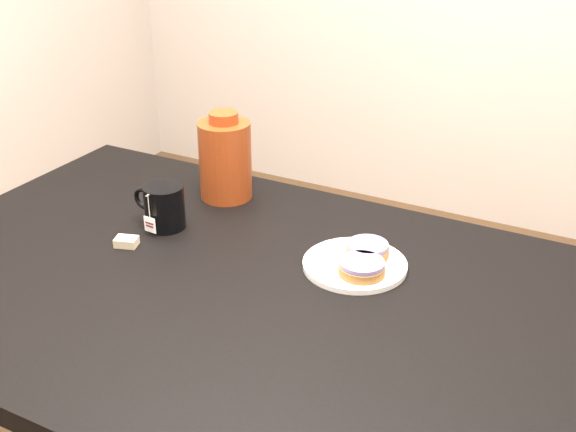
{
  "coord_description": "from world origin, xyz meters",
  "views": [
    {
      "loc": [
        0.62,
        -0.97,
        1.46
      ],
      "look_at": [
        0.01,
        0.19,
        0.81
      ],
      "focal_mm": 45.0,
      "sensor_mm": 36.0,
      "label": 1
    }
  ],
  "objects_px": {
    "bagel_package": "(225,159)",
    "plate": "(355,264)",
    "mug": "(164,206)",
    "teabag_pouch": "(126,242)",
    "bagel_back": "(368,250)",
    "table": "(239,320)",
    "bagel_front": "(362,267)"
  },
  "relations": [
    {
      "from": "table",
      "to": "plate",
      "type": "height_order",
      "value": "plate"
    },
    {
      "from": "mug",
      "to": "teabag_pouch",
      "type": "distance_m",
      "value": 0.11
    },
    {
      "from": "table",
      "to": "mug",
      "type": "xyz_separation_m",
      "value": [
        -0.26,
        0.13,
        0.13
      ]
    },
    {
      "from": "mug",
      "to": "bagel_package",
      "type": "distance_m",
      "value": 0.2
    },
    {
      "from": "plate",
      "to": "bagel_back",
      "type": "relative_size",
      "value": 1.71
    },
    {
      "from": "bagel_back",
      "to": "table",
      "type": "bearing_deg",
      "value": -133.05
    },
    {
      "from": "plate",
      "to": "bagel_front",
      "type": "xyz_separation_m",
      "value": [
        0.03,
        -0.03,
        0.02
      ]
    },
    {
      "from": "mug",
      "to": "bagel_package",
      "type": "relative_size",
      "value": 0.64
    },
    {
      "from": "bagel_package",
      "to": "bagel_back",
      "type": "bearing_deg",
      "value": -17.11
    },
    {
      "from": "plate",
      "to": "teabag_pouch",
      "type": "distance_m",
      "value": 0.47
    },
    {
      "from": "mug",
      "to": "table",
      "type": "bearing_deg",
      "value": -21.46
    },
    {
      "from": "mug",
      "to": "bagel_front",
      "type": "bearing_deg",
      "value": 4.44
    },
    {
      "from": "table",
      "to": "plate",
      "type": "bearing_deg",
      "value": 42.81
    },
    {
      "from": "teabag_pouch",
      "to": "bagel_package",
      "type": "distance_m",
      "value": 0.32
    },
    {
      "from": "bagel_front",
      "to": "bagel_package",
      "type": "bearing_deg",
      "value": 155.35
    },
    {
      "from": "plate",
      "to": "bagel_package",
      "type": "distance_m",
      "value": 0.44
    },
    {
      "from": "bagel_package",
      "to": "plate",
      "type": "bearing_deg",
      "value": -22.19
    },
    {
      "from": "plate",
      "to": "teabag_pouch",
      "type": "relative_size",
      "value": 4.5
    },
    {
      "from": "bagel_back",
      "to": "teabag_pouch",
      "type": "xyz_separation_m",
      "value": [
        -0.46,
        -0.18,
        -0.02
      ]
    },
    {
      "from": "table",
      "to": "mug",
      "type": "height_order",
      "value": "mug"
    },
    {
      "from": "bagel_front",
      "to": "teabag_pouch",
      "type": "xyz_separation_m",
      "value": [
        -0.47,
        -0.11,
        -0.02
      ]
    },
    {
      "from": "table",
      "to": "bagel_back",
      "type": "distance_m",
      "value": 0.29
    },
    {
      "from": "bagel_back",
      "to": "teabag_pouch",
      "type": "relative_size",
      "value": 2.63
    },
    {
      "from": "table",
      "to": "teabag_pouch",
      "type": "relative_size",
      "value": 31.11
    },
    {
      "from": "mug",
      "to": "teabag_pouch",
      "type": "relative_size",
      "value": 2.92
    },
    {
      "from": "bagel_front",
      "to": "mug",
      "type": "distance_m",
      "value": 0.46
    },
    {
      "from": "bagel_front",
      "to": "bagel_package",
      "type": "xyz_separation_m",
      "value": [
        -0.42,
        0.19,
        0.07
      ]
    },
    {
      "from": "bagel_back",
      "to": "bagel_front",
      "type": "bearing_deg",
      "value": -76.62
    },
    {
      "from": "plate",
      "to": "mug",
      "type": "xyz_separation_m",
      "value": [
        -0.43,
        -0.03,
        0.04
      ]
    },
    {
      "from": "plate",
      "to": "bagel_front",
      "type": "relative_size",
      "value": 2.1
    },
    {
      "from": "bagel_front",
      "to": "plate",
      "type": "bearing_deg",
      "value": 129.8
    },
    {
      "from": "bagel_back",
      "to": "mug",
      "type": "relative_size",
      "value": 0.9
    }
  ]
}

